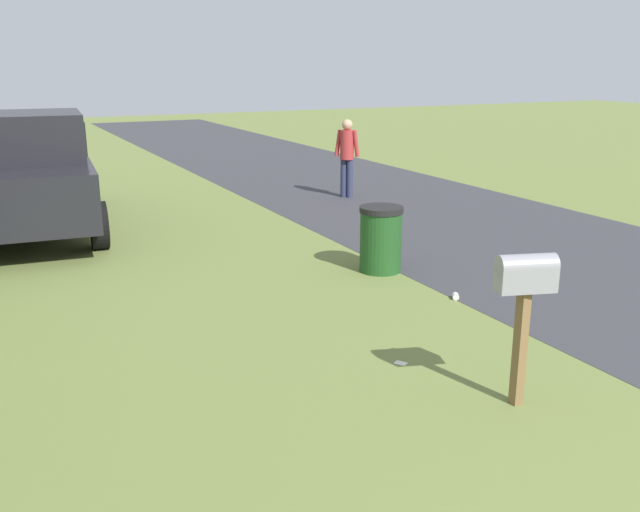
% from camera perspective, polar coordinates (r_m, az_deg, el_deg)
% --- Properties ---
extents(mailbox, '(0.34, 0.53, 1.36)m').
position_cam_1_polar(mailbox, '(6.02, 16.55, -2.35)').
color(mailbox, brown).
rests_on(mailbox, ground).
extents(pickup_truck, '(5.69, 2.51, 2.09)m').
position_cam_1_polar(pickup_truck, '(13.01, -22.75, 6.64)').
color(pickup_truck, black).
rests_on(pickup_truck, ground).
extents(trash_bin, '(0.62, 0.62, 0.94)m').
position_cam_1_polar(trash_bin, '(9.82, 5.02, 1.42)').
color(trash_bin, '#1E4C1E').
rests_on(trash_bin, ground).
extents(pedestrian, '(0.38, 0.45, 1.69)m').
position_cam_1_polar(pedestrian, '(15.17, 2.24, 8.51)').
color(pedestrian, '#2D3351').
rests_on(pedestrian, ground).
extents(litter_wrapper_far_scatter, '(0.15, 0.14, 0.01)m').
position_cam_1_polar(litter_wrapper_far_scatter, '(7.00, 6.67, -8.74)').
color(litter_wrapper_far_scatter, silver).
rests_on(litter_wrapper_far_scatter, ground).
extents(litter_cup_midfield_a, '(0.13, 0.12, 0.08)m').
position_cam_1_polar(litter_cup_midfield_a, '(8.89, 11.11, -3.27)').
color(litter_cup_midfield_a, white).
rests_on(litter_cup_midfield_a, ground).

